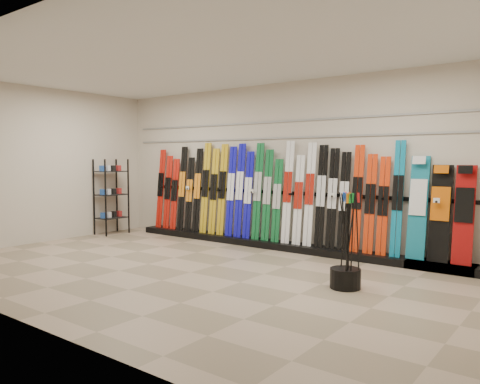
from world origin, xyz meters
The scene contains 12 objects.
floor centered at (0.00, 0.00, 0.00)m, with size 8.00×8.00×0.00m, color #85745C.
back_wall centered at (0.00, 2.50, 1.50)m, with size 8.00×8.00×0.00m, color beige.
left_wall centered at (-4.00, 0.00, 1.50)m, with size 5.00×5.00×0.00m, color beige.
ceiling centered at (0.00, 0.00, 3.00)m, with size 8.00×8.00×0.00m, color silver.
ski_rack_base centered at (0.22, 2.28, 0.06)m, with size 8.00×0.40×0.12m, color black.
skis centered at (-0.45, 2.32, 0.96)m, with size 5.38×0.21×1.83m.
snowboards centered at (2.76, 2.35, 0.85)m, with size 0.91×0.24×1.54m.
accessory_rack centered at (-3.75, 1.52, 0.81)m, with size 0.40×0.60×1.61m, color black.
pole_bin centered at (2.11, 0.57, 0.12)m, with size 0.38×0.38×0.25m, color black.
ski_poles centered at (2.14, 0.56, 0.61)m, with size 0.32×0.36×1.18m.
slatwall_rail_0 centered at (0.00, 2.48, 2.00)m, with size 7.60×0.02×0.03m, color gray.
slatwall_rail_1 centered at (0.00, 2.48, 2.30)m, with size 7.60×0.02×0.03m, color gray.
Camera 1 is at (4.53, -4.81, 1.61)m, focal length 35.00 mm.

